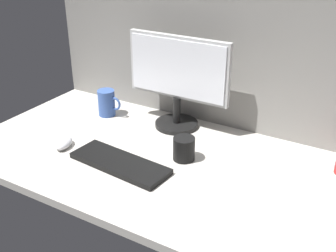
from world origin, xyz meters
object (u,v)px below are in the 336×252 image
at_px(monitor, 178,78).
at_px(mouse, 64,143).
at_px(keyboard, 120,163).
at_px(mug_black_travel, 184,149).
at_px(mug_ceramic_blue, 107,103).

distance_m(monitor, mouse, 0.51).
bearing_deg(keyboard, mug_black_travel, 47.09).
bearing_deg(mug_ceramic_blue, mouse, -83.51).
relative_size(mug_ceramic_blue, mug_black_travel, 1.35).
xyz_separation_m(mug_ceramic_blue, mug_black_travel, (0.47, -0.17, -0.02)).
xyz_separation_m(monitor, mouse, (-0.28, -0.38, -0.20)).
xyz_separation_m(monitor, mug_ceramic_blue, (-0.32, -0.06, -0.15)).
relative_size(monitor, mug_ceramic_blue, 3.78).
distance_m(mug_ceramic_blue, mug_black_travel, 0.50).
height_order(monitor, keyboard, monitor).
bearing_deg(keyboard, mug_ceramic_blue, 138.46).
bearing_deg(mug_black_travel, mug_ceramic_blue, 160.77).
bearing_deg(mouse, mug_ceramic_blue, 78.65).
relative_size(monitor, keyboard, 1.19).
bearing_deg(mug_ceramic_blue, monitor, 11.32).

